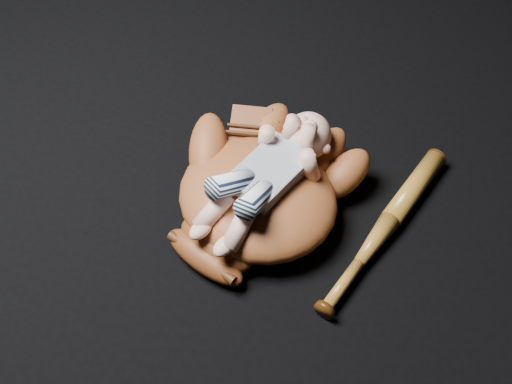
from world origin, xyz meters
TOP-DOWN VIEW (x-y plane):
  - baseball_glove at (-0.12, -0.02)m, footprint 0.44×0.49m
  - newborn_baby at (-0.11, -0.02)m, footprint 0.21×0.36m
  - baseball_bat at (0.11, 0.06)m, footprint 0.09×0.43m

SIDE VIEW (x-z plane):
  - baseball_bat at x=0.11m, z-range 0.00..0.04m
  - baseball_glove at x=-0.12m, z-range 0.00..0.13m
  - newborn_baby at x=-0.11m, z-range 0.05..0.19m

